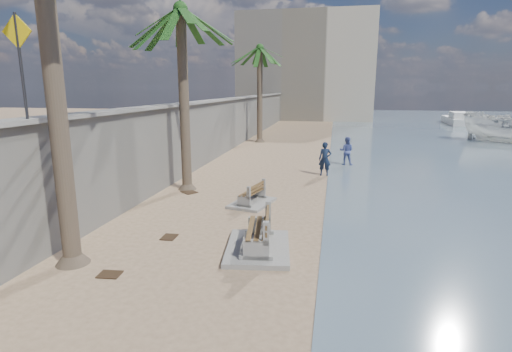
{
  "coord_description": "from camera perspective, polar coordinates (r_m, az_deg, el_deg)",
  "views": [
    {
      "loc": [
        2.22,
        -6.88,
        4.35
      ],
      "look_at": [
        -0.5,
        7.0,
        1.2
      ],
      "focal_mm": 28.0,
      "sensor_mm": 36.0,
      "label": 1
    }
  ],
  "objects": [
    {
      "name": "bench_far",
      "position": [
        15.12,
        -0.58,
        -2.81
      ],
      "size": [
        1.69,
        2.14,
        0.79
      ],
      "color": "gray",
      "rests_on": "ground_plane"
    },
    {
      "name": "bench_near",
      "position": [
        10.91,
        0.29,
        -8.38
      ],
      "size": [
        2.0,
        2.67,
        1.03
      ],
      "color": "gray",
      "rests_on": "ground_plane"
    },
    {
      "name": "person_a",
      "position": [
        20.27,
        9.83,
        2.76
      ],
      "size": [
        0.71,
        0.49,
        1.94
      ],
      "primitive_type": "imported",
      "rotation": [
        0.0,
        0.0,
        -0.03
      ],
      "color": "#141F37",
      "rests_on": "ground_plane"
    },
    {
      "name": "end_building",
      "position": [
        59.09,
        7.24,
        15.02
      ],
      "size": [
        18.0,
        12.0,
        14.0
      ],
      "primitive_type": "cube",
      "color": "#B7AA93",
      "rests_on": "ground_plane"
    },
    {
      "name": "pedestrian_sign",
      "position": [
        11.1,
        -30.72,
        15.03
      ],
      "size": [
        0.78,
        0.07,
        2.4
      ],
      "color": "#2D2D33",
      "rests_on": "wall_cap"
    },
    {
      "name": "debris_c",
      "position": [
        17.14,
        -9.53,
        -2.28
      ],
      "size": [
        0.81,
        0.79,
        0.03
      ],
      "primitive_type": "cube",
      "rotation": [
        0.0,
        0.0,
        5.65
      ],
      "color": "#382616",
      "rests_on": "ground_plane"
    },
    {
      "name": "debris_d",
      "position": [
        12.22,
        -12.3,
        -8.52
      ],
      "size": [
        0.42,
        0.52,
        0.03
      ],
      "primitive_type": "cube",
      "rotation": [
        0.0,
        0.0,
        1.6
      ],
      "color": "#382616",
      "rests_on": "ground_plane"
    },
    {
      "name": "palm_mid",
      "position": [
        17.41,
        -10.73,
        22.1
      ],
      "size": [
        5.0,
        5.0,
        8.3
      ],
      "color": "brown",
      "rests_on": "ground_plane"
    },
    {
      "name": "yacht_far",
      "position": [
        54.68,
        26.74,
        7.02
      ],
      "size": [
        2.75,
        8.01,
        1.5
      ],
      "primitive_type": null,
      "rotation": [
        0.0,
        0.0,
        1.5
      ],
      "color": "silver",
      "rests_on": "bay_water"
    },
    {
      "name": "palm_back",
      "position": [
        32.54,
        0.56,
        17.66
      ],
      "size": [
        5.0,
        5.0,
        8.26
      ],
      "color": "brown",
      "rests_on": "ground_plane"
    },
    {
      "name": "wall_cap",
      "position": [
        27.9,
        -4.42,
        10.87
      ],
      "size": [
        0.8,
        70.0,
        0.12
      ],
      "primitive_type": "cube",
      "color": "gray",
      "rests_on": "seawall"
    },
    {
      "name": "seawall",
      "position": [
        28.01,
        -4.35,
        7.18
      ],
      "size": [
        0.45,
        70.0,
        3.5
      ],
      "primitive_type": "cube",
      "color": "gray",
      "rests_on": "ground_plane"
    },
    {
      "name": "debris_b",
      "position": [
        10.34,
        -20.17,
        -13.06
      ],
      "size": [
        0.55,
        0.45,
        0.03
      ],
      "primitive_type": "cube",
      "rotation": [
        0.0,
        0.0,
        0.08
      ],
      "color": "#382616",
      "rests_on": "ground_plane"
    },
    {
      "name": "person_b",
      "position": [
        23.39,
        12.81,
        3.73
      ],
      "size": [
        0.94,
        0.78,
        1.78
      ],
      "primitive_type": "imported",
      "rotation": [
        0.0,
        0.0,
        3.01
      ],
      "color": "#4B589C",
      "rests_on": "ground_plane"
    },
    {
      "name": "ground_plane",
      "position": [
        8.44,
        -6.15,
        -18.54
      ],
      "size": [
        140.0,
        140.0,
        0.0
      ],
      "primitive_type": "plane",
      "color": "tan"
    },
    {
      "name": "streetlight",
      "position": [
        20.38,
        -10.61,
        18.81
      ],
      "size": [
        0.28,
        0.28,
        5.12
      ],
      "color": "#2D2D33",
      "rests_on": "wall_cap"
    }
  ]
}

